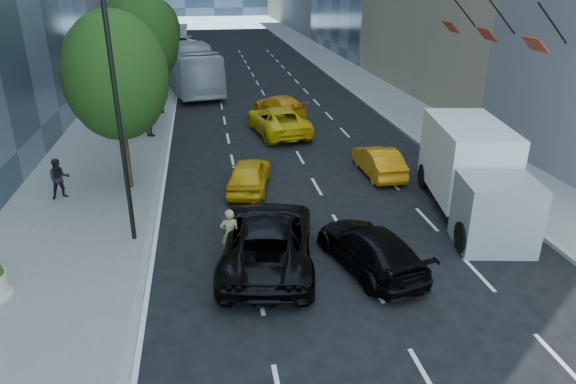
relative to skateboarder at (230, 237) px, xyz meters
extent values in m
plane|color=black|center=(3.20, -2.13, -0.88)|extent=(160.00, 160.00, 0.00)
cube|color=slate|center=(-5.80, 27.87, -0.81)|extent=(6.00, 120.00, 0.15)
cube|color=slate|center=(13.20, 27.87, -0.81)|extent=(4.00, 120.00, 0.15)
cylinder|color=black|center=(-3.30, 1.87, 4.27)|extent=(0.16, 0.16, 10.00)
cylinder|color=black|center=(-3.30, 19.87, 4.27)|extent=(0.16, 0.16, 10.00)
cylinder|color=black|center=(-4.00, 6.87, 0.84)|extent=(0.30, 0.30, 3.15)
ellipsoid|color=#18320D|center=(-4.00, 6.87, 4.10)|extent=(4.20, 4.20, 5.25)
cylinder|color=black|center=(-4.00, 16.87, 0.96)|extent=(0.30, 0.30, 3.38)
ellipsoid|color=#18320D|center=(-4.00, 16.87, 4.44)|extent=(4.50, 4.50, 5.62)
cylinder|color=black|center=(-4.00, 29.87, 0.73)|extent=(0.30, 0.30, 2.93)
ellipsoid|color=#18320D|center=(-4.00, 29.87, 3.75)|extent=(3.90, 3.90, 4.88)
cylinder|color=black|center=(-3.20, 37.87, 1.87)|extent=(0.14, 0.14, 5.20)
imported|color=black|center=(-3.20, 37.87, 3.47)|extent=(2.48, 0.53, 1.00)
cylinder|color=black|center=(14.35, 5.87, 5.97)|extent=(1.75, 0.08, 1.75)
cube|color=#B34229|center=(13.70, 5.87, 5.12)|extent=(0.64, 1.30, 0.64)
cylinder|color=black|center=(14.35, 9.87, 5.97)|extent=(1.75, 0.08, 1.75)
cube|color=#B34229|center=(13.70, 9.87, 5.12)|extent=(0.64, 1.30, 0.64)
cylinder|color=black|center=(14.35, 13.87, 5.97)|extent=(1.75, 0.08, 1.75)
cube|color=#B34229|center=(13.70, 13.87, 5.12)|extent=(0.64, 1.30, 0.64)
imported|color=#898056|center=(0.00, 0.00, 0.00)|extent=(0.66, 0.46, 1.76)
imported|color=black|center=(1.20, -0.28, -0.02)|extent=(3.85, 6.59, 1.72)
imported|color=black|center=(4.40, -1.13, -0.19)|extent=(3.01, 5.07, 1.38)
imported|color=#DEA00B|center=(1.20, 6.09, -0.19)|extent=(2.49, 4.34, 1.39)
imported|color=orange|center=(7.40, 6.87, -0.21)|extent=(1.47, 4.08, 1.34)
imported|color=yellow|center=(3.70, 14.34, -0.07)|extent=(3.54, 6.17, 1.62)
imported|color=orange|center=(4.40, 18.37, -0.18)|extent=(3.50, 5.19, 1.40)
imported|color=silver|center=(-1.60, 28.65, 1.00)|extent=(5.48, 13.82, 3.75)
cube|color=silver|center=(9.71, 3.13, 1.09)|extent=(3.40, 5.28, 2.88)
cube|color=gray|center=(9.06, -0.43, 0.35)|extent=(2.80, 2.54, 2.45)
cylinder|color=black|center=(7.88, -0.65, -0.35)|extent=(0.56, 1.12, 1.07)
cylinder|color=black|center=(10.09, -1.05, -0.35)|extent=(0.56, 1.12, 1.07)
cylinder|color=black|center=(8.92, 5.01, -0.35)|extent=(0.56, 1.12, 1.07)
cylinder|color=black|center=(11.12, 4.61, -0.35)|extent=(0.56, 1.12, 1.07)
imported|color=black|center=(-6.65, 6.06, 0.13)|extent=(1.01, 0.91, 1.72)
imported|color=black|center=(-3.70, 14.48, 0.16)|extent=(1.08, 0.99, 1.77)
camera|label=1|loc=(-0.58, -14.90, 7.91)|focal=32.00mm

